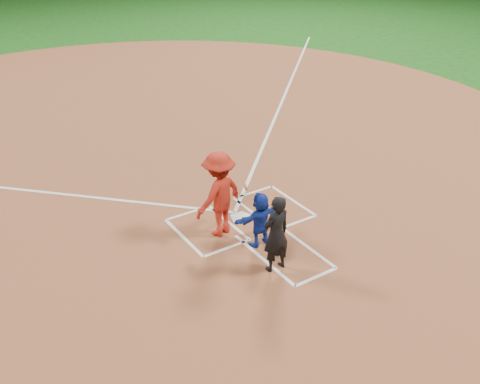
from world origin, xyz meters
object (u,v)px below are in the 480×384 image
umpire (276,234)px  catcher (260,219)px  batter_at_plate (219,194)px  home_plate (241,218)px

umpire → catcher: bearing=-106.8°
catcher → batter_at_plate: 1.09m
home_plate → catcher: (-0.27, -1.16, 0.63)m
home_plate → catcher: bearing=77.0°
catcher → batter_at_plate: size_ratio=0.63×
catcher → umpire: (-0.26, -0.93, 0.22)m
umpire → batter_at_plate: (-0.24, 1.82, 0.15)m
catcher → umpire: size_ratio=0.75×
home_plate → umpire: bearing=75.7°
home_plate → umpire: (-0.53, -2.09, 0.85)m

